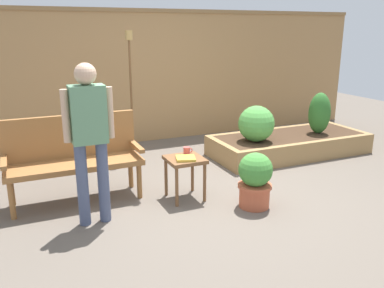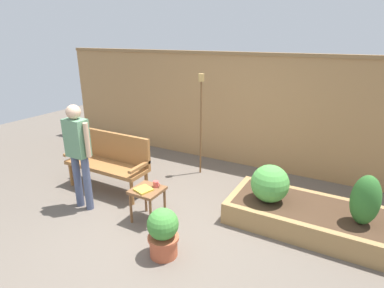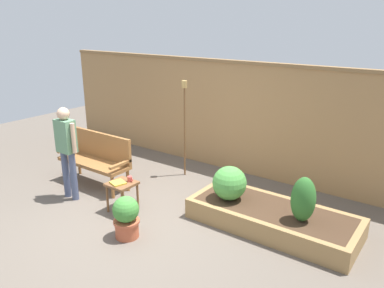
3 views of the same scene
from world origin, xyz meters
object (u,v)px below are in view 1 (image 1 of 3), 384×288
(shrub_near_bench, at_px, (256,124))
(person_by_bench, at_px, (89,131))
(potted_boxwood, at_px, (255,179))
(shrub_far_corner, at_px, (319,113))
(side_table, at_px, (185,165))
(garden_bench, at_px, (73,152))
(tiki_torch, at_px, (130,73))
(book_on_table, at_px, (186,158))
(cup_on_table, at_px, (187,151))

(shrub_near_bench, distance_m, person_by_bench, 2.70)
(potted_boxwood, xyz_separation_m, shrub_far_corner, (1.97, 1.32, 0.30))
(potted_boxwood, distance_m, shrub_near_bench, 1.58)
(side_table, xyz_separation_m, shrub_far_corner, (2.57, 0.81, 0.22))
(garden_bench, xyz_separation_m, shrub_near_bench, (2.57, 0.31, 0.01))
(side_table, xyz_separation_m, tiki_torch, (-0.10, 1.75, 0.84))
(book_on_table, relative_size, shrub_far_corner, 0.33)
(side_table, distance_m, shrub_near_bench, 1.66)
(garden_bench, bearing_deg, tiki_torch, 50.66)
(book_on_table, relative_size, tiki_torch, 0.11)
(shrub_far_corner, height_order, tiki_torch, tiki_torch)
(potted_boxwood, height_order, shrub_near_bench, shrub_near_bench)
(potted_boxwood, xyz_separation_m, person_by_bench, (-1.64, 0.33, 0.62))
(tiki_torch, bearing_deg, garden_bench, -129.34)
(garden_bench, relative_size, book_on_table, 7.04)
(side_table, bearing_deg, cup_on_table, 56.05)
(side_table, distance_m, tiki_torch, 1.94)
(potted_boxwood, bearing_deg, person_by_bench, 168.75)
(garden_bench, distance_m, cup_on_table, 1.26)
(garden_bench, height_order, person_by_bench, person_by_bench)
(garden_bench, bearing_deg, shrub_far_corner, 4.87)
(garden_bench, bearing_deg, potted_boxwood, -30.21)
(shrub_far_corner, bearing_deg, cup_on_table, -164.26)
(shrub_near_bench, bearing_deg, side_table, -150.68)
(garden_bench, relative_size, shrub_near_bench, 2.81)
(potted_boxwood, relative_size, person_by_bench, 0.39)
(potted_boxwood, distance_m, tiki_torch, 2.53)
(potted_boxwood, bearing_deg, shrub_near_bench, 57.21)
(cup_on_table, height_order, book_on_table, cup_on_table)
(garden_bench, distance_m, side_table, 1.24)
(shrub_near_bench, bearing_deg, person_by_bench, -158.25)
(side_table, relative_size, book_on_table, 2.35)
(book_on_table, bearing_deg, side_table, 91.65)
(cup_on_table, relative_size, shrub_far_corner, 0.17)
(potted_boxwood, relative_size, shrub_near_bench, 1.17)
(cup_on_table, bearing_deg, shrub_near_bench, 27.16)
(shrub_near_bench, height_order, shrub_far_corner, shrub_far_corner)
(cup_on_table, xyz_separation_m, shrub_near_bench, (1.37, 0.70, 0.03))
(shrub_near_bench, relative_size, person_by_bench, 0.33)
(garden_bench, distance_m, tiki_torch, 1.76)
(person_by_bench, bearing_deg, book_on_table, 6.68)
(cup_on_table, bearing_deg, side_table, -123.95)
(tiki_torch, bearing_deg, shrub_far_corner, -19.41)
(side_table, bearing_deg, book_on_table, -105.49)
(tiki_torch, height_order, person_by_bench, tiki_torch)
(person_by_bench, bearing_deg, potted_boxwood, -11.25)
(book_on_table, relative_size, potted_boxwood, 0.34)
(shrub_near_bench, bearing_deg, tiki_torch, 148.63)
(garden_bench, distance_m, shrub_near_bench, 2.59)
(person_by_bench, bearing_deg, cup_on_table, 14.49)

